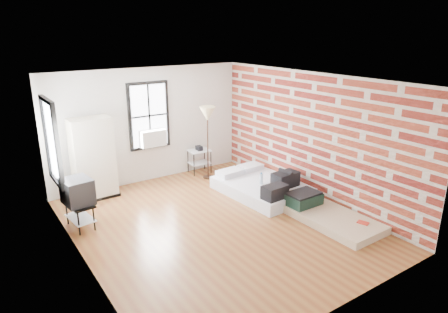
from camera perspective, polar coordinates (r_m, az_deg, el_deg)
ground at (r=7.94m, az=-1.14°, el=-9.64°), size 6.00×6.00×0.00m
room_shell at (r=7.72m, az=-1.25°, el=3.37°), size 5.02×6.02×2.80m
mattress_main at (r=9.31m, az=5.64°, el=-4.23°), size 1.66×2.18×0.67m
mattress_bare at (r=8.32m, az=14.24°, el=-7.92°), size 1.03×1.94×0.42m
wardrobe at (r=9.29m, az=-18.20°, el=-0.31°), size 0.94×0.56×1.84m
side_table at (r=10.50m, az=-3.55°, el=0.28°), size 0.59×0.49×0.74m
floor_lamp at (r=9.85m, az=-2.38°, el=5.66°), size 0.40×0.40×1.85m
tv_stand at (r=8.02m, az=-20.16°, el=-4.93°), size 0.56×0.74×0.99m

